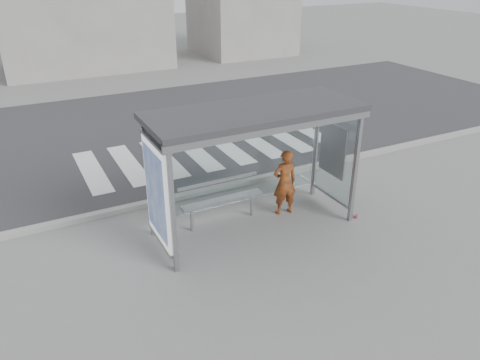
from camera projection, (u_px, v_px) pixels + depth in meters
name	position (u px, v px, depth m)	size (l,w,h in m)	color
ground	(254.00, 227.00, 9.97)	(80.00, 80.00, 0.00)	slate
road	(153.00, 129.00, 15.59)	(30.00, 10.00, 0.01)	#2E2E30
curb	(216.00, 188.00, 11.51)	(30.00, 0.18, 0.12)	gray
crosswalk	(211.00, 149.00, 13.99)	(7.55, 3.00, 0.00)	silver
bus_shelter	(237.00, 142.00, 9.01)	(4.25, 1.65, 2.62)	gray
building_center	(82.00, 16.00, 23.33)	(8.00, 5.00, 5.00)	gray
person	(285.00, 182.00, 10.22)	(0.55, 0.36, 1.51)	#CA4613
bench	(222.00, 199.00, 9.92)	(1.83, 0.32, 0.95)	gray
soda_can	(356.00, 216.00, 10.32)	(0.07, 0.07, 0.12)	#C3396B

